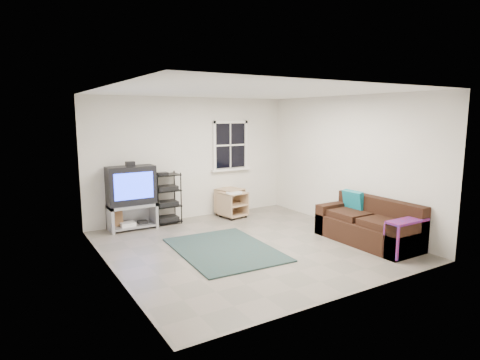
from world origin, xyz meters
TOP-DOWN VIEW (x-y plane):
  - room at (0.95, 2.27)m, footprint 4.60×4.62m
  - tv_unit at (-1.41, 2.05)m, footprint 0.91×0.46m
  - av_rack at (-0.67, 2.09)m, footprint 0.53×0.39m
  - side_table_left at (0.78, 2.07)m, footprint 0.64×0.64m
  - side_table_right at (0.74, 1.83)m, footprint 0.58×0.58m
  - sofa at (1.90, -0.96)m, footprint 0.82×1.84m
  - shag_rug at (-0.48, -0.01)m, footprint 1.58×2.11m
  - paper_bag at (-1.70, 2.17)m, footprint 0.30×0.23m

SIDE VIEW (x-z plane):
  - shag_rug at x=-0.48m, z-range 0.00..0.02m
  - paper_bag at x=-1.70m, z-range 0.00..0.38m
  - sofa at x=1.90m, z-range -0.12..0.72m
  - side_table_left at x=0.78m, z-range 0.02..0.62m
  - side_table_right at x=0.74m, z-range 0.03..0.62m
  - av_rack at x=-0.67m, z-range -0.07..1.00m
  - tv_unit at x=-1.41m, z-range 0.07..1.41m
  - room at x=0.95m, z-range -0.82..3.78m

